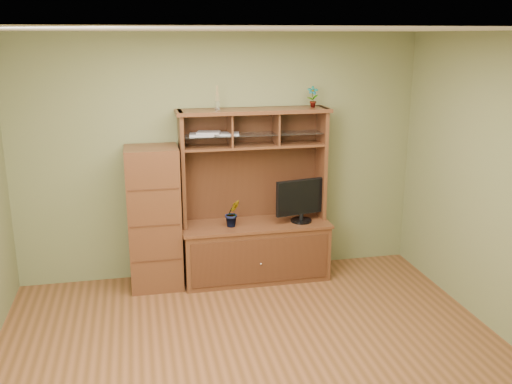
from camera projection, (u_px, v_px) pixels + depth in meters
name	position (u px, v px, depth m)	size (l,w,h in m)	color
room	(259.00, 209.00, 4.46)	(4.54, 4.04, 2.74)	#583419
media_hutch	(255.00, 233.00, 6.38)	(1.66, 0.61, 1.90)	#4A2A15
monitor	(302.00, 200.00, 6.30)	(0.61, 0.24, 0.48)	black
orchid_plant	(233.00, 213.00, 6.17)	(0.17, 0.13, 0.30)	#30521C
top_plant	(313.00, 97.00, 6.18)	(0.12, 0.08, 0.23)	#3B6523
reed_diffuser	(217.00, 100.00, 5.97)	(0.05, 0.05, 0.26)	silver
magazines	(212.00, 134.00, 6.06)	(0.55, 0.24, 0.04)	#BBBAC0
side_cabinet	(154.00, 218.00, 6.09)	(0.55, 0.50, 1.54)	#4A2A15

